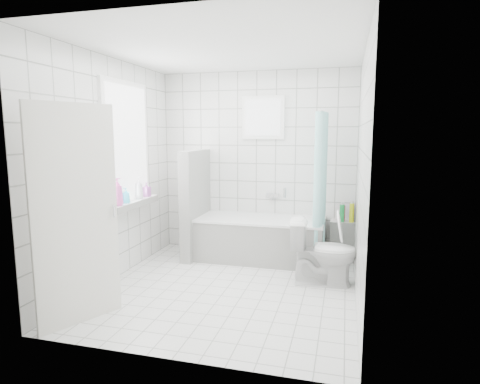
# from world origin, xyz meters

# --- Properties ---
(ground) EXTENTS (3.00, 3.00, 0.00)m
(ground) POSITION_xyz_m (0.00, 0.00, 0.00)
(ground) COLOR white
(ground) RESTS_ON ground
(ceiling) EXTENTS (3.00, 3.00, 0.00)m
(ceiling) POSITION_xyz_m (0.00, 0.00, 2.60)
(ceiling) COLOR white
(ceiling) RESTS_ON ground
(wall_back) EXTENTS (2.80, 0.02, 2.60)m
(wall_back) POSITION_xyz_m (0.00, 1.50, 1.30)
(wall_back) COLOR white
(wall_back) RESTS_ON ground
(wall_front) EXTENTS (2.80, 0.02, 2.60)m
(wall_front) POSITION_xyz_m (0.00, -1.50, 1.30)
(wall_front) COLOR white
(wall_front) RESTS_ON ground
(wall_left) EXTENTS (0.02, 3.00, 2.60)m
(wall_left) POSITION_xyz_m (-1.40, 0.00, 1.30)
(wall_left) COLOR white
(wall_left) RESTS_ON ground
(wall_right) EXTENTS (0.02, 3.00, 2.60)m
(wall_right) POSITION_xyz_m (1.40, 0.00, 1.30)
(wall_right) COLOR white
(wall_right) RESTS_ON ground
(window_left) EXTENTS (0.01, 0.90, 1.40)m
(window_left) POSITION_xyz_m (-1.35, 0.30, 1.60)
(window_left) COLOR white
(window_left) RESTS_ON wall_left
(window_back) EXTENTS (0.50, 0.01, 0.50)m
(window_back) POSITION_xyz_m (0.10, 1.46, 1.95)
(window_back) COLOR white
(window_back) RESTS_ON wall_back
(window_sill) EXTENTS (0.18, 1.02, 0.08)m
(window_sill) POSITION_xyz_m (-1.31, 0.30, 0.86)
(window_sill) COLOR white
(window_sill) RESTS_ON wall_left
(door) EXTENTS (0.39, 0.73, 2.00)m
(door) POSITION_xyz_m (-1.07, -1.12, 1.00)
(door) COLOR silver
(door) RESTS_ON ground
(bathtub) EXTENTS (1.72, 0.77, 0.58)m
(bathtub) POSITION_xyz_m (0.15, 1.12, 0.29)
(bathtub) COLOR white
(bathtub) RESTS_ON ground
(partition_wall) EXTENTS (0.15, 0.85, 1.50)m
(partition_wall) POSITION_xyz_m (-0.78, 1.07, 0.75)
(partition_wall) COLOR white
(partition_wall) RESTS_ON ground
(tiled_ledge) EXTENTS (0.40, 0.24, 0.55)m
(tiled_ledge) POSITION_xyz_m (1.28, 1.38, 0.28)
(tiled_ledge) COLOR white
(tiled_ledge) RESTS_ON ground
(toilet) EXTENTS (0.79, 0.50, 0.77)m
(toilet) POSITION_xyz_m (1.03, 0.41, 0.38)
(toilet) COLOR white
(toilet) RESTS_ON ground
(curtain_rod) EXTENTS (0.02, 0.80, 0.02)m
(curtain_rod) POSITION_xyz_m (0.95, 1.10, 2.00)
(curtain_rod) COLOR silver
(curtain_rod) RESTS_ON wall_back
(shower_curtain) EXTENTS (0.14, 0.48, 1.78)m
(shower_curtain) POSITION_xyz_m (0.95, 0.97, 1.10)
(shower_curtain) COLOR #45CCC2
(shower_curtain) RESTS_ON curtain_rod
(tub_faucet) EXTENTS (0.18, 0.06, 0.06)m
(tub_faucet) POSITION_xyz_m (0.25, 1.46, 0.85)
(tub_faucet) COLOR silver
(tub_faucet) RESTS_ON wall_back
(sill_bottles) EXTENTS (0.18, 0.84, 0.32)m
(sill_bottles) POSITION_xyz_m (-1.30, 0.19, 1.04)
(sill_bottles) COLOR #34D6EA
(sill_bottles) RESTS_ON window_sill
(ledge_bottles) EXTENTS (0.19, 0.15, 0.26)m
(ledge_bottles) POSITION_xyz_m (1.29, 1.35, 0.67)
(ledge_bottles) COLOR #2017BA
(ledge_bottles) RESTS_ON tiled_ledge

